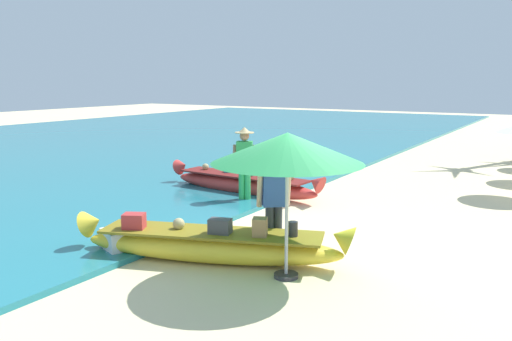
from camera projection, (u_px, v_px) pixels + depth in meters
name	position (u px, v px, depth m)	size (l,w,h in m)	color
ground_plane	(312.00, 255.00, 8.78)	(80.00, 80.00, 0.00)	beige
sea	(91.00, 146.00, 22.84)	(24.00, 56.00, 0.10)	teal
boat_yellow_foreground	(211.00, 244.00, 8.44)	(4.43, 2.10, 0.79)	yellow
boat_red_midground	(243.00, 183.00, 13.34)	(4.58, 0.99, 0.82)	red
person_vendor_hatted	(245.00, 160.00, 12.30)	(0.59, 0.45, 1.79)	green
person_tourist_customer	(274.00, 200.00, 8.58)	(0.55, 0.50, 1.68)	#333842
patio_umbrella_large	(287.00, 149.00, 7.48)	(2.19, 2.19, 2.14)	#B7B7BC
cooler_box	(114.00, 242.00, 8.78)	(0.56, 0.30, 0.42)	silver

